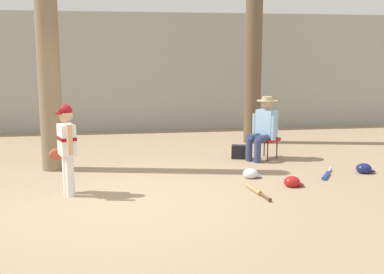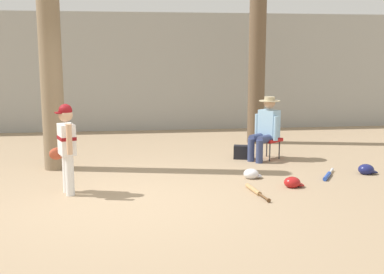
# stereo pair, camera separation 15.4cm
# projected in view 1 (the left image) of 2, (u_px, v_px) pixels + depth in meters

# --- Properties ---
(ground_plane) EXTENTS (60.00, 60.00, 0.00)m
(ground_plane) POSITION_uv_depth(u_px,v_px,m) (127.00, 202.00, 6.48)
(ground_plane) COLOR #9E8466
(concrete_back_wall) EXTENTS (18.00, 0.36, 3.06)m
(concrete_back_wall) POSITION_uv_depth(u_px,v_px,m) (122.00, 72.00, 12.46)
(concrete_back_wall) COLOR #9E9E99
(concrete_back_wall) RESTS_ON ground
(tree_near_player) EXTENTS (0.51, 0.51, 4.96)m
(tree_near_player) POSITION_uv_depth(u_px,v_px,m) (47.00, 39.00, 7.96)
(tree_near_player) COLOR #7F6B51
(tree_near_player) RESTS_ON ground
(tree_behind_spectator) EXTENTS (0.53, 0.53, 4.37)m
(tree_behind_spectator) POSITION_uv_depth(u_px,v_px,m) (253.00, 58.00, 10.60)
(tree_behind_spectator) COLOR brown
(tree_behind_spectator) RESTS_ON ground
(young_ballplayer) EXTENTS (0.45, 0.56, 1.31)m
(young_ballplayer) POSITION_uv_depth(u_px,v_px,m) (66.00, 144.00, 6.71)
(young_ballplayer) COLOR white
(young_ballplayer) RESTS_ON ground
(folding_stool) EXTENTS (0.56, 0.56, 0.41)m
(folding_stool) POSITION_uv_depth(u_px,v_px,m) (266.00, 140.00, 9.14)
(folding_stool) COLOR red
(folding_stool) RESTS_ON ground
(seated_spectator) EXTENTS (0.65, 0.60, 1.20)m
(seated_spectator) POSITION_uv_depth(u_px,v_px,m) (263.00, 126.00, 9.02)
(seated_spectator) COLOR navy
(seated_spectator) RESTS_ON ground
(handbag_beside_stool) EXTENTS (0.38, 0.27, 0.26)m
(handbag_beside_stool) POSITION_uv_depth(u_px,v_px,m) (240.00, 152.00, 9.17)
(handbag_beside_stool) COLOR black
(handbag_beside_stool) RESTS_ON ground
(bat_wood_tan) EXTENTS (0.17, 0.80, 0.07)m
(bat_wood_tan) POSITION_uv_depth(u_px,v_px,m) (255.00, 190.00, 6.93)
(bat_wood_tan) COLOR tan
(bat_wood_tan) RESTS_ON ground
(bat_blue_youth) EXTENTS (0.45, 0.66, 0.07)m
(bat_blue_youth) POSITION_uv_depth(u_px,v_px,m) (326.00, 175.00, 7.83)
(bat_blue_youth) COLOR #2347AD
(bat_blue_youth) RESTS_ON ground
(batting_helmet_navy) EXTENTS (0.31, 0.24, 0.18)m
(batting_helmet_navy) POSITION_uv_depth(u_px,v_px,m) (364.00, 169.00, 8.06)
(batting_helmet_navy) COLOR navy
(batting_helmet_navy) RESTS_ON ground
(batting_helmet_white) EXTENTS (0.29, 0.23, 0.17)m
(batting_helmet_white) POSITION_uv_depth(u_px,v_px,m) (251.00, 174.00, 7.74)
(batting_helmet_white) COLOR silver
(batting_helmet_white) RESTS_ON ground
(batting_helmet_red) EXTENTS (0.30, 0.23, 0.17)m
(batting_helmet_red) POSITION_uv_depth(u_px,v_px,m) (292.00, 182.00, 7.23)
(batting_helmet_red) COLOR #A81919
(batting_helmet_red) RESTS_ON ground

